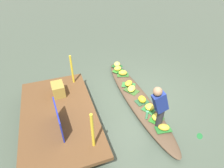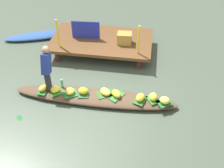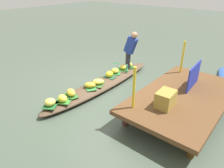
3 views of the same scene
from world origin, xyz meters
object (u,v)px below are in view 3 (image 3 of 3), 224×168
banana_bunch_8 (63,98)px  banana_bunch_5 (109,74)px  banana_bunch_1 (123,67)px  produce_crate (166,99)px  banana_bunch_2 (71,92)px  vendor_person (130,48)px  water_bottle (127,69)px  banana_bunch_4 (90,85)px  market_banner (194,76)px  vendor_boat (103,83)px  banana_bunch_3 (115,71)px  banana_bunch_7 (129,64)px  banana_bunch_6 (50,102)px  banana_bunch_0 (98,82)px

banana_bunch_8 → banana_bunch_5: bearing=-178.2°
banana_bunch_1 → produce_crate: produce_crate is taller
banana_bunch_2 → vendor_person: 2.49m
water_bottle → banana_bunch_1: bearing=-119.3°
banana_bunch_1 → produce_crate: 2.76m
banana_bunch_2 → banana_bunch_4: bearing=175.1°
banana_bunch_8 → market_banner: market_banner is taller
vendor_boat → banana_bunch_5: banana_bunch_5 is taller
banana_bunch_2 → banana_bunch_3: banana_bunch_2 is taller
vendor_boat → banana_bunch_7: bearing=-178.1°
vendor_boat → water_bottle: water_bottle is taller
banana_bunch_4 → market_banner: bearing=119.7°
vendor_person → produce_crate: bearing=50.6°
vendor_boat → banana_bunch_4: size_ratio=14.15×
banana_bunch_1 → banana_bunch_3: size_ratio=0.97×
market_banner → banana_bunch_8: bearing=-49.0°
banana_bunch_6 → banana_bunch_8: same height
banana_bunch_1 → banana_bunch_4: bearing=2.8°
banana_bunch_1 → vendor_person: vendor_person is taller
banana_bunch_6 → water_bottle: (-2.72, 0.22, 0.03)m
banana_bunch_5 → water_bottle: 0.65m
banana_bunch_5 → banana_bunch_7: size_ratio=0.94×
banana_bunch_4 → banana_bunch_6: bearing=-3.3°
produce_crate → water_bottle: bearing=-125.3°
banana_bunch_3 → market_banner: bearing=92.1°
banana_bunch_2 → banana_bunch_0: bearing=174.7°
vendor_person → banana_bunch_1: bearing=-36.4°
banana_bunch_3 → banana_bunch_5: size_ratio=0.97×
banana_bunch_0 → market_banner: (-1.00, 2.24, 0.47)m
banana_bunch_2 → market_banner: size_ratio=0.33×
banana_bunch_0 → banana_bunch_2: 0.92m
banana_bunch_6 → banana_bunch_8: 0.31m
banana_bunch_1 → banana_bunch_4: 1.61m
banana_bunch_0 → vendor_person: (-1.50, 0.02, 0.62)m
banana_bunch_0 → vendor_boat: bearing=-167.9°
banana_bunch_4 → vendor_boat: bearing=-177.3°
banana_bunch_6 → vendor_person: size_ratio=0.21×
banana_bunch_4 → water_bottle: size_ratio=1.21×
banana_bunch_2 → banana_bunch_8: 0.33m
banana_bunch_6 → produce_crate: 2.61m
vendor_boat → banana_bunch_1: banana_bunch_1 is taller
vendor_boat → produce_crate: (0.51, 2.20, 0.53)m
banana_bunch_6 → water_bottle: water_bottle is taller
banana_bunch_1 → banana_bunch_5: 0.75m
banana_bunch_3 → market_banner: market_banner is taller
water_bottle → banana_bunch_7: bearing=-154.5°
banana_bunch_0 → banana_bunch_6: bearing=-3.9°
banana_bunch_7 → vendor_person: 0.65m
banana_bunch_3 → produce_crate: produce_crate is taller
vendor_boat → banana_bunch_1: 1.07m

